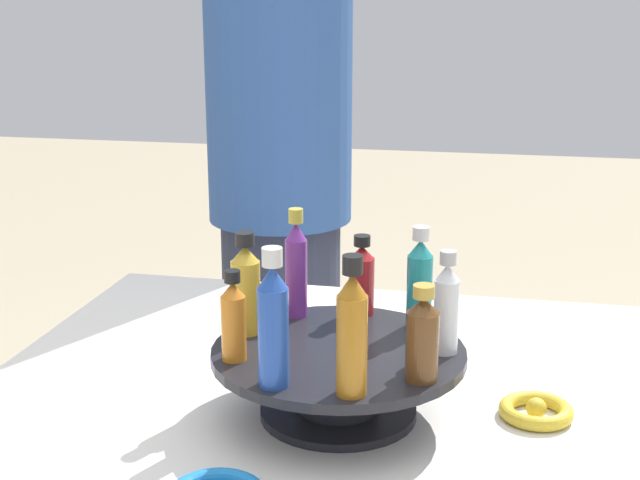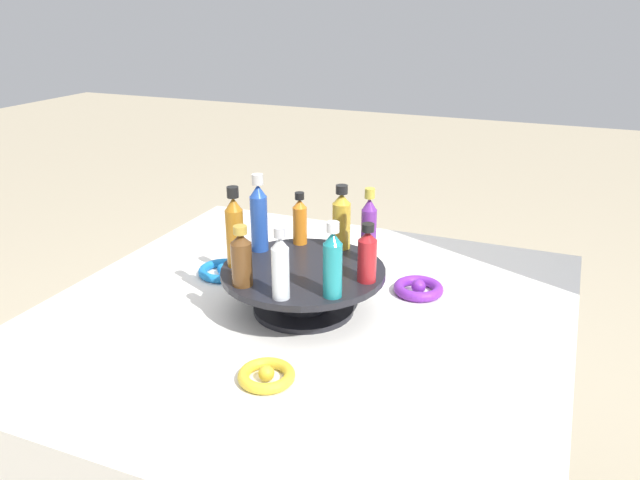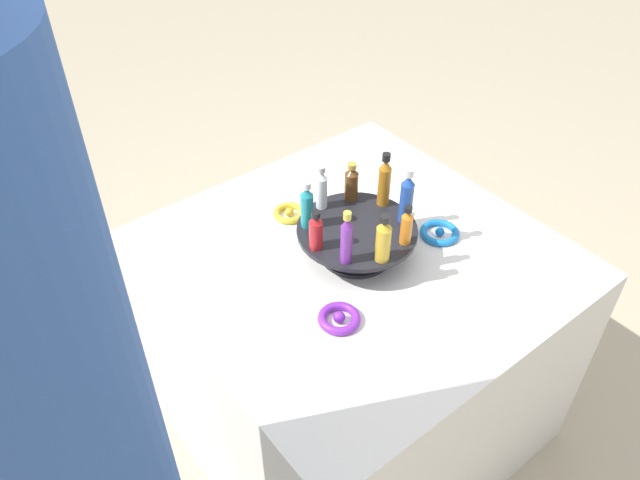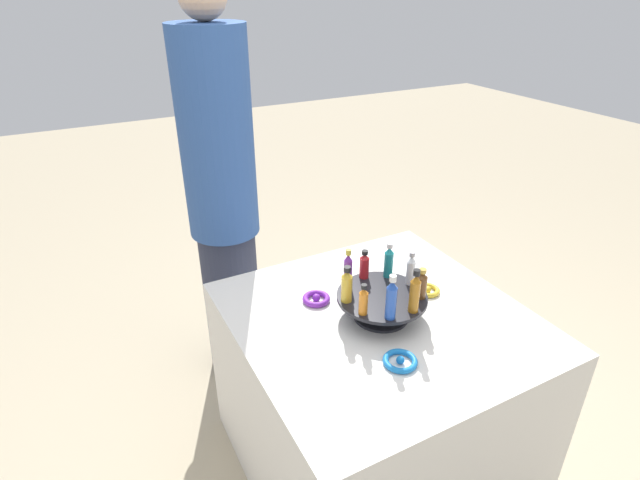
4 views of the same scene
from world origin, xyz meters
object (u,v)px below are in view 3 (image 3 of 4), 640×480
bottle_red (316,231)px  bottle_clear (322,189)px  bottle_purple (346,239)px  display_stand (357,237)px  bottle_brown (351,183)px  bottle_orange (407,226)px  bottle_teal (307,206)px  bottle_amber (384,181)px  ribbon_bow_blue (440,233)px  ribbon_bow_gold (289,213)px  ribbon_bow_purple (339,318)px  bottle_gold (383,240)px  bottle_blue (407,197)px

bottle_red → bottle_clear: bearing=136.9°
bottle_purple → display_stand: bearing=126.9°
bottle_brown → display_stand: bearing=-33.1°
bottle_brown → bottle_red: bearing=-63.1°
bottle_purple → bottle_orange: 0.16m
bottle_teal → display_stand: bearing=46.9°
bottle_brown → bottle_amber: bearing=36.9°
bottle_clear → ribbon_bow_blue: (0.20, 0.24, -0.13)m
display_stand → ribbon_bow_gold: bearing=-170.0°
ribbon_bow_gold → ribbon_bow_purple: ribbon_bow_purple is taller
bottle_clear → bottle_red: (0.12, -0.11, -0.01)m
display_stand → bottle_purple: bearing=-53.1°
ribbon_bow_blue → ribbon_bow_gold: same height
bottle_teal → ribbon_bow_gold: (-0.15, 0.05, -0.14)m
bottle_red → ribbon_bow_blue: (0.09, 0.35, -0.12)m
bottle_amber → bottle_purple: bottle_amber is taller
bottle_brown → bottle_gold: bearing=-23.1°
display_stand → bottle_orange: bearing=26.9°
display_stand → bottle_blue: 0.16m
bottle_teal → bottle_gold: size_ratio=1.02×
bottle_orange → ribbon_bow_purple: size_ratio=1.08×
bottle_brown → ribbon_bow_purple: size_ratio=1.09×
bottle_teal → bottle_purple: bottle_purple is taller
bottle_teal → bottle_orange: bearing=36.9°
bottle_blue → bottle_teal: size_ratio=1.17×
bottle_clear → bottle_gold: 0.24m
bottle_amber → bottle_brown: bottle_amber is taller
bottle_teal → bottle_red: bearing=-23.1°
display_stand → bottle_amber: bottle_amber is taller
ribbon_bow_blue → bottle_teal: bearing=-117.9°
bottle_purple → ribbon_bow_purple: bearing=-46.5°
bottle_clear → bottle_red: size_ratio=1.16×
bottle_amber → bottle_purple: size_ratio=1.06×
bottle_brown → bottle_purple: 0.24m
display_stand → bottle_clear: (-0.12, -0.01, 0.09)m
bottle_purple → ribbon_bow_gold: 0.34m
bottle_brown → ribbon_bow_purple: bearing=-44.2°
bottle_gold → bottle_red: bearing=-143.1°
bottle_teal → ribbon_bow_blue: (0.17, 0.31, -0.14)m
display_stand → bottle_gold: bottle_gold is taller
bottle_brown → bottle_orange: bearing=-3.1°
bottle_clear → ribbon_bow_purple: (0.27, -0.17, -0.13)m
display_stand → ribbon_bow_purple: size_ratio=3.06×
ribbon_bow_blue → bottle_amber: bearing=-138.5°
bottle_brown → bottle_clear: bearing=-103.1°
ribbon_bow_blue → ribbon_bow_purple: size_ratio=1.06×
bottle_teal → bottle_red: bottle_teal is taller
bottle_blue → ribbon_bow_purple: bearing=-70.7°
bottle_teal → ribbon_bow_blue: size_ratio=1.25×
bottle_blue → ribbon_bow_blue: size_ratio=1.47×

